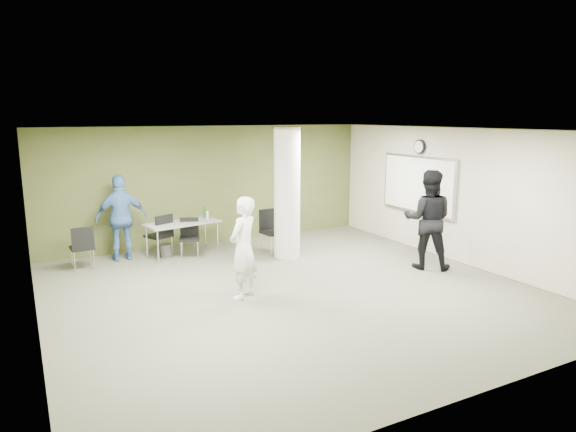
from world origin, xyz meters
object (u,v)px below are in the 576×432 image
man_black (428,220)px  woman_white (243,248)px  folding_table (183,224)px  chair_back_left (82,245)px  man_blue (121,218)px

man_black → woman_white: bearing=40.2°
folding_table → woman_white: 3.09m
chair_back_left → man_blue: bearing=-160.0°
woman_white → man_blue: size_ratio=0.95×
folding_table → man_black: (4.06, -3.21, 0.29)m
folding_table → man_black: bearing=-49.0°
woman_white → man_blue: 3.61m
man_blue → chair_back_left: bearing=21.6°
folding_table → woman_white: woman_white is taller
woman_white → man_black: man_black is taller
man_black → man_blue: (-5.31, 3.46, -0.08)m
folding_table → woman_white: size_ratio=0.97×
chair_back_left → man_blue: man_blue is taller
chair_back_left → man_black: size_ratio=0.44×
folding_table → man_black: man_black is taller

